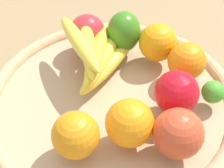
{
  "coord_description": "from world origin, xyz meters",
  "views": [
    {
      "loc": [
        -0.39,
        0.17,
        0.47
      ],
      "look_at": [
        0.0,
        0.0,
        0.06
      ],
      "focal_mm": 53.9,
      "sensor_mm": 36.0,
      "label": 1
    }
  ],
  "objects_px": {
    "bell_pepper": "(124,32)",
    "banana_bunch": "(95,53)",
    "orange_0": "(76,135)",
    "orange_1": "(158,42)",
    "apple_1": "(87,32)",
    "lime_0": "(213,92)",
    "orange_2": "(130,123)",
    "apple_2": "(176,93)",
    "orange_3": "(187,61)",
    "apple_0": "(178,133)"
  },
  "relations": [
    {
      "from": "bell_pepper",
      "to": "banana_bunch",
      "type": "xyz_separation_m",
      "value": [
        -0.04,
        0.08,
        -0.0
      ]
    },
    {
      "from": "orange_0",
      "to": "orange_1",
      "type": "height_order",
      "value": "orange_1"
    },
    {
      "from": "apple_1",
      "to": "banana_bunch",
      "type": "bearing_deg",
      "value": 170.71
    },
    {
      "from": "bell_pepper",
      "to": "apple_1",
      "type": "height_order",
      "value": "bell_pepper"
    },
    {
      "from": "apple_1",
      "to": "lime_0",
      "type": "bearing_deg",
      "value": -148.19
    },
    {
      "from": "orange_2",
      "to": "lime_0",
      "type": "distance_m",
      "value": 0.17
    },
    {
      "from": "banana_bunch",
      "to": "orange_2",
      "type": "relative_size",
      "value": 2.43
    },
    {
      "from": "apple_2",
      "to": "orange_1",
      "type": "bearing_deg",
      "value": -16.36
    },
    {
      "from": "orange_3",
      "to": "apple_1",
      "type": "bearing_deg",
      "value": 40.6
    },
    {
      "from": "apple_2",
      "to": "orange_1",
      "type": "height_order",
      "value": "same"
    },
    {
      "from": "banana_bunch",
      "to": "lime_0",
      "type": "height_order",
      "value": "banana_bunch"
    },
    {
      "from": "apple_2",
      "to": "orange_0",
      "type": "bearing_deg",
      "value": 94.66
    },
    {
      "from": "orange_0",
      "to": "orange_1",
      "type": "relative_size",
      "value": 0.97
    },
    {
      "from": "bell_pepper",
      "to": "orange_1",
      "type": "distance_m",
      "value": 0.07
    },
    {
      "from": "orange_1",
      "to": "lime_0",
      "type": "distance_m",
      "value": 0.15
    },
    {
      "from": "orange_2",
      "to": "orange_3",
      "type": "bearing_deg",
      "value": -60.34
    },
    {
      "from": "orange_0",
      "to": "apple_1",
      "type": "bearing_deg",
      "value": -24.43
    },
    {
      "from": "apple_2",
      "to": "orange_2",
      "type": "bearing_deg",
      "value": 105.5
    },
    {
      "from": "banana_bunch",
      "to": "orange_3",
      "type": "xyz_separation_m",
      "value": [
        -0.08,
        -0.15,
        -0.01
      ]
    },
    {
      "from": "banana_bunch",
      "to": "lime_0",
      "type": "xyz_separation_m",
      "value": [
        -0.16,
        -0.16,
        -0.02
      ]
    },
    {
      "from": "banana_bunch",
      "to": "orange_0",
      "type": "bearing_deg",
      "value": 149.45
    },
    {
      "from": "bell_pepper",
      "to": "orange_3",
      "type": "relative_size",
      "value": 1.19
    },
    {
      "from": "apple_0",
      "to": "orange_0",
      "type": "bearing_deg",
      "value": 66.81
    },
    {
      "from": "apple_2",
      "to": "apple_1",
      "type": "bearing_deg",
      "value": 18.42
    },
    {
      "from": "banana_bunch",
      "to": "apple_1",
      "type": "relative_size",
      "value": 2.53
    },
    {
      "from": "bell_pepper",
      "to": "lime_0",
      "type": "relative_size",
      "value": 2.09
    },
    {
      "from": "apple_1",
      "to": "orange_2",
      "type": "xyz_separation_m",
      "value": [
        -0.25,
        0.03,
        0.0
      ]
    },
    {
      "from": "bell_pepper",
      "to": "orange_2",
      "type": "height_order",
      "value": "bell_pepper"
    },
    {
      "from": "bell_pepper",
      "to": "apple_0",
      "type": "xyz_separation_m",
      "value": [
        -0.26,
        0.03,
        -0.0
      ]
    },
    {
      "from": "lime_0",
      "to": "apple_0",
      "type": "relative_size",
      "value": 0.53
    },
    {
      "from": "apple_2",
      "to": "orange_1",
      "type": "xyz_separation_m",
      "value": [
        0.13,
        -0.04,
        -0.0
      ]
    },
    {
      "from": "orange_0",
      "to": "orange_2",
      "type": "relative_size",
      "value": 0.96
    },
    {
      "from": "apple_2",
      "to": "orange_3",
      "type": "xyz_separation_m",
      "value": [
        0.06,
        -0.06,
        -0.0
      ]
    },
    {
      "from": "bell_pepper",
      "to": "banana_bunch",
      "type": "distance_m",
      "value": 0.09
    },
    {
      "from": "orange_0",
      "to": "apple_0",
      "type": "bearing_deg",
      "value": -113.19
    },
    {
      "from": "lime_0",
      "to": "apple_2",
      "type": "bearing_deg",
      "value": 81.76
    },
    {
      "from": "bell_pepper",
      "to": "lime_0",
      "type": "distance_m",
      "value": 0.21
    },
    {
      "from": "bell_pepper",
      "to": "orange_0",
      "type": "height_order",
      "value": "bell_pepper"
    },
    {
      "from": "banana_bunch",
      "to": "bell_pepper",
      "type": "bearing_deg",
      "value": -62.84
    },
    {
      "from": "banana_bunch",
      "to": "orange_2",
      "type": "bearing_deg",
      "value": 175.67
    },
    {
      "from": "orange_3",
      "to": "orange_2",
      "type": "xyz_separation_m",
      "value": [
        -0.09,
        0.16,
        0.0
      ]
    },
    {
      "from": "apple_2",
      "to": "apple_0",
      "type": "bearing_deg",
      "value": 150.03
    },
    {
      "from": "apple_1",
      "to": "orange_2",
      "type": "height_order",
      "value": "orange_2"
    },
    {
      "from": "orange_3",
      "to": "orange_1",
      "type": "bearing_deg",
      "value": 17.96
    },
    {
      "from": "lime_0",
      "to": "apple_0",
      "type": "xyz_separation_m",
      "value": [
        -0.06,
        0.11,
        0.02
      ]
    },
    {
      "from": "orange_0",
      "to": "apple_1",
      "type": "height_order",
      "value": "same"
    },
    {
      "from": "lime_0",
      "to": "apple_0",
      "type": "height_order",
      "value": "apple_0"
    },
    {
      "from": "lime_0",
      "to": "apple_0",
      "type": "bearing_deg",
      "value": 119.58
    },
    {
      "from": "apple_2",
      "to": "bell_pepper",
      "type": "xyz_separation_m",
      "value": [
        0.19,
        0.01,
        0.0
      ]
    },
    {
      "from": "banana_bunch",
      "to": "orange_1",
      "type": "relative_size",
      "value": 2.45
    }
  ]
}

